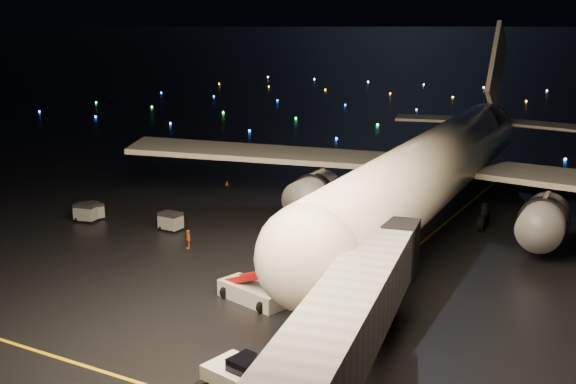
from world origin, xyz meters
The scene contains 13 objects.
lane_centre centered at (12.00, 15.00, 0.01)m, with size 0.25×80.00×0.02m, color gold.
airliner centered at (10.98, 27.54, 8.83)m, with size 62.36×59.24×17.67m, color white, non-canonical shape.
pushback_tug centered at (12.69, -8.53, 1.07)m, with size 4.51×2.36×2.15m, color silver.
belt_loader centered at (6.34, 2.18, 1.79)m, with size 7.37×2.01×3.57m, color silver, non-canonical shape.
crew_c centered at (-4.10, 9.05, 0.79)m, with size 0.92×0.38×1.58m, color orange.
safety_cone_0 centered at (-1.18, 17.38, 0.28)m, with size 0.49×0.49×0.55m, color #EA5810.
safety_cone_1 centered at (-0.05, 20.41, 0.23)m, with size 0.41×0.41×0.46m, color #EA5810.
safety_cone_2 centered at (-0.40, 23.48, 0.26)m, with size 0.45×0.45×0.51m, color #EA5810.
safety_cone_3 centered at (-13.68, 29.01, 0.26)m, with size 0.45×0.45×0.51m, color #EA5810.
taxiway_lights centered at (0.00, 106.00, 0.18)m, with size 164.00×92.00×0.36m, color black, non-canonical shape.
baggage_cart_0 centered at (-8.49, 12.36, 0.81)m, with size 1.90×1.33×1.61m, color gray.
baggage_cart_1 centered at (-17.04, 11.80, 0.76)m, with size 1.79×1.25×1.52m, color gray.
baggage_cart_2 centered at (-17.05, 10.87, 0.82)m, with size 1.94×1.35×1.64m, color gray.
Camera 1 is at (30.08, -35.79, 18.61)m, focal length 45.00 mm.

